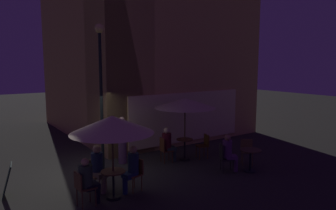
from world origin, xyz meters
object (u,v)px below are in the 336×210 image
(patron_seated_0, at_px, (88,179))
(cafe_table_0, at_px, (113,180))
(cafe_chair_3, at_px, (204,144))
(cafe_chair_6, at_px, (224,156))
(patron_seated_4, at_px, (229,151))
(patio_umbrella_0, at_px, (112,125))
(patron_seated_3, at_px, (168,143))
(cafe_chair_2, at_px, (96,171))
(street_lamp_near_corner, at_px, (101,76))
(cafe_chair_1, at_px, (136,171))
(cafe_table_1, at_px, (185,146))
(cafe_chair_5, at_px, (247,149))
(patio_umbrella_1, at_px, (185,103))
(cafe_chair_4, at_px, (164,148))
(patron_seated_2, at_px, (98,165))
(cafe_chair_0, at_px, (82,186))
(cafe_table_2, at_px, (250,156))
(patron_standing_5, at_px, (122,140))
(patron_seated_1, at_px, (132,166))
(menu_sandwich_board, at_px, (0,181))

(patron_seated_0, bearing_deg, cafe_table_0, -0.00)
(cafe_chair_3, bearing_deg, cafe_chair_6, 89.33)
(patron_seated_4, bearing_deg, patio_umbrella_0, -153.09)
(patio_umbrella_0, xyz_separation_m, patron_seated_4, (3.98, -0.28, -1.29))
(patron_seated_0, xyz_separation_m, patron_seated_3, (3.63, 1.73, 0.02))
(cafe_chair_2, bearing_deg, street_lamp_near_corner, 138.93)
(cafe_chair_1, bearing_deg, street_lamp_near_corner, -98.47)
(patio_umbrella_0, relative_size, cafe_chair_6, 2.36)
(cafe_table_0, distance_m, cafe_table_1, 3.91)
(cafe_table_1, relative_size, cafe_chair_5, 0.90)
(patron_seated_3, bearing_deg, cafe_table_0, -139.07)
(patio_umbrella_1, bearing_deg, cafe_chair_4, 169.12)
(cafe_chair_1, relative_size, patron_seated_2, 0.69)
(cafe_chair_5, bearing_deg, cafe_chair_1, -52.48)
(patio_umbrella_0, height_order, patron_seated_3, patio_umbrella_0)
(cafe_chair_1, distance_m, patron_seated_0, 1.48)
(cafe_chair_0, relative_size, patron_seated_4, 0.72)
(cafe_table_0, distance_m, cafe_chair_2, 0.85)
(cafe_table_2, distance_m, patio_umbrella_0, 4.87)
(patron_seated_2, bearing_deg, patron_standing_5, 127.30)
(street_lamp_near_corner, height_order, cafe_table_2, street_lamp_near_corner)
(patio_umbrella_1, bearing_deg, cafe_table_1, 180.00)
(cafe_chair_0, distance_m, patron_seated_0, 0.20)
(street_lamp_near_corner, height_order, cafe_chair_0, street_lamp_near_corner)
(patio_umbrella_1, bearing_deg, patron_seated_4, -77.78)
(patron_seated_0, xyz_separation_m, patron_seated_2, (0.58, 0.73, 0.03))
(patron_seated_4, bearing_deg, patron_seated_2, -162.46)
(cafe_chair_1, distance_m, patron_seated_1, 0.23)
(cafe_table_1, xyz_separation_m, patio_umbrella_1, (0.00, 0.00, 1.59))
(cafe_chair_0, bearing_deg, cafe_chair_6, -4.81)
(cafe_chair_1, distance_m, patron_seated_2, 1.06)
(patio_umbrella_0, bearing_deg, street_lamp_near_corner, 73.53)
(cafe_table_2, bearing_deg, cafe_chair_6, 149.10)
(menu_sandwich_board, height_order, cafe_chair_0, cafe_chair_0)
(patron_seated_1, distance_m, patron_seated_2, 0.94)
(cafe_table_0, height_order, patron_standing_5, patron_standing_5)
(cafe_table_2, relative_size, cafe_chair_0, 0.82)
(patron_seated_1, distance_m, patron_seated_4, 3.39)
(cafe_chair_5, bearing_deg, patron_standing_5, -85.73)
(patron_seated_2, xyz_separation_m, patron_standing_5, (1.66, 1.84, 0.11))
(patron_standing_5, bearing_deg, street_lamp_near_corner, 8.68)
(cafe_table_2, bearing_deg, patio_umbrella_1, 114.71)
(cafe_chair_1, bearing_deg, patio_umbrella_1, -164.56)
(cafe_chair_0, xyz_separation_m, cafe_chair_6, (4.69, -0.15, -0.01))
(cafe_chair_2, bearing_deg, cafe_chair_5, 69.83)
(menu_sandwich_board, height_order, patron_seated_4, patron_seated_4)
(cafe_chair_1, relative_size, patron_seated_1, 0.69)
(cafe_chair_0, bearing_deg, street_lamp_near_corner, 53.44)
(menu_sandwich_board, height_order, cafe_table_2, menu_sandwich_board)
(patron_seated_0, relative_size, patron_seated_3, 0.97)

